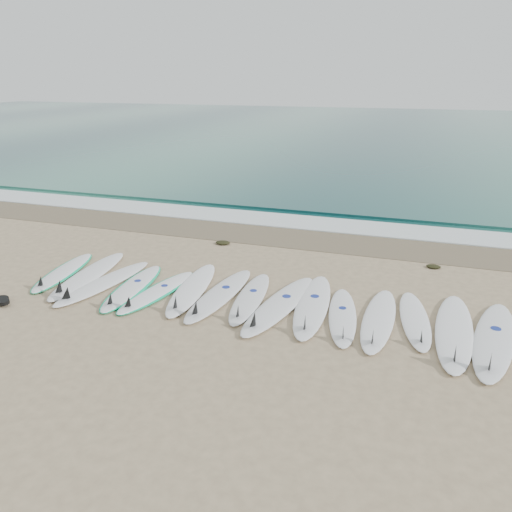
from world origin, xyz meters
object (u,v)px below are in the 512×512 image
(surfboard_7, at_px, (249,298))
(leash_coil, at_px, (1,301))
(surfboard_14, at_px, (494,340))
(surfboard_0, at_px, (63,272))

(surfboard_7, distance_m, leash_coil, 4.64)
(surfboard_14, relative_size, leash_coil, 6.40)
(surfboard_14, distance_m, leash_coil, 8.66)
(surfboard_7, height_order, leash_coil, surfboard_7)
(surfboard_7, height_order, surfboard_14, surfboard_14)
(leash_coil, bearing_deg, surfboard_7, 19.61)
(surfboard_0, distance_m, surfboard_7, 4.24)
(surfboard_0, bearing_deg, surfboard_7, -9.42)
(surfboard_0, relative_size, surfboard_7, 0.98)
(surfboard_0, height_order, surfboard_7, surfboard_7)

